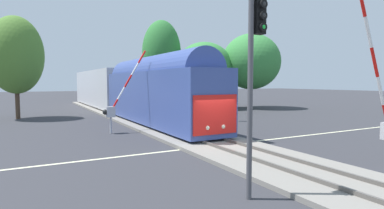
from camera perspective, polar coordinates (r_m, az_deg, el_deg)
ground_plane at (r=17.11m, az=4.39°, el=-7.50°), size 220.00×220.00×0.00m
road_centre_stripe at (r=17.11m, az=4.39°, el=-7.49°), size 44.00×0.20×0.01m
railway_track at (r=17.09m, az=4.40°, el=-7.19°), size 4.40×80.00×0.32m
commuter_train at (r=33.63m, az=-12.63°, el=2.93°), size 3.04×39.37×5.16m
crossing_gate_far at (r=21.59m, az=-13.97°, el=-0.09°), size 3.06×0.40×5.63m
traffic_signal_median at (r=9.24m, az=11.33°, el=7.98°), size 0.53×0.38×6.12m
traffic_signal_far_side at (r=27.29m, az=3.99°, el=4.88°), size 0.53×0.38×5.68m
oak_far_right at (r=40.44m, az=2.24°, el=6.97°), size 7.15×7.15×8.52m
maple_right_background at (r=41.93m, az=10.74°, el=7.67°), size 7.57×7.57×9.71m
oak_behind_train at (r=33.36m, az=-29.45°, el=7.84°), size 4.88×4.88×9.49m
elm_centre_background at (r=40.64m, az=-5.57°, el=9.23°), size 4.95×4.95×11.27m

